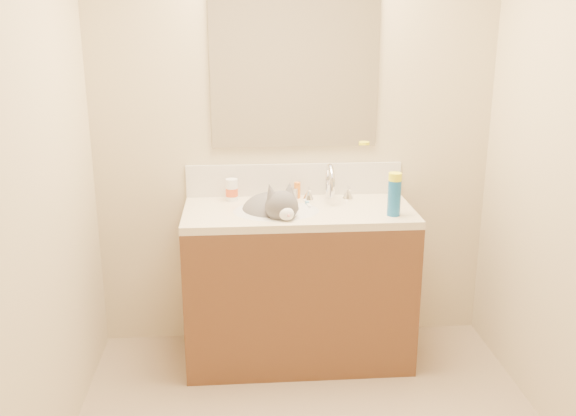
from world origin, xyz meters
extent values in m
cube|color=beige|center=(0.00, 1.25, 1.25)|extent=(2.20, 0.04, 2.50)
cube|color=beige|center=(0.00, -1.25, 1.25)|extent=(2.20, 0.04, 2.50)
cube|color=beige|center=(-1.10, 0.00, 1.25)|extent=(0.04, 2.50, 2.50)
cube|color=brown|center=(0.00, 0.97, 0.41)|extent=(1.20, 0.55, 0.82)
cube|color=beige|center=(0.00, 0.97, 0.84)|extent=(1.20, 0.55, 0.04)
ellipsoid|color=white|center=(-0.12, 0.94, 0.79)|extent=(0.45, 0.36, 0.14)
cylinder|color=silver|center=(0.18, 1.16, 0.92)|extent=(0.04, 0.04, 0.11)
torus|color=silver|center=(0.18, 1.09, 0.97)|extent=(0.03, 0.20, 0.20)
cylinder|color=silver|center=(0.18, 1.01, 0.94)|extent=(0.03, 0.03, 0.06)
cone|color=silver|center=(0.07, 1.16, 0.89)|extent=(0.06, 0.06, 0.06)
cone|color=silver|center=(0.29, 1.16, 0.89)|extent=(0.06, 0.06, 0.06)
ellipsoid|color=#504E50|center=(-0.15, 1.00, 0.82)|extent=(0.41, 0.43, 0.24)
ellipsoid|color=#504E50|center=(-0.10, 0.84, 0.92)|extent=(0.20, 0.19, 0.16)
ellipsoid|color=#504E50|center=(-0.12, 0.91, 0.88)|extent=(0.15, 0.15, 0.15)
cone|color=#504E50|center=(-0.15, 0.84, 0.99)|extent=(0.10, 0.10, 0.10)
cone|color=#504E50|center=(-0.06, 0.87, 0.99)|extent=(0.09, 0.10, 0.10)
ellipsoid|color=white|center=(-0.08, 0.77, 0.90)|extent=(0.09, 0.08, 0.07)
ellipsoid|color=white|center=(-0.11, 0.88, 0.83)|extent=(0.14, 0.11, 0.14)
sphere|color=pink|center=(-0.07, 0.75, 0.90)|extent=(0.02, 0.02, 0.02)
cylinder|color=#504E50|center=(0.00, 1.02, 0.75)|extent=(0.17, 0.23, 0.04)
cube|color=silver|center=(0.00, 1.24, 0.95)|extent=(1.20, 0.02, 0.18)
cube|color=white|center=(0.00, 1.24, 1.54)|extent=(0.90, 0.02, 0.80)
cylinder|color=white|center=(-0.35, 1.16, 0.92)|extent=(0.08, 0.08, 0.12)
cylinder|color=#EF5927|center=(-0.35, 1.16, 0.91)|extent=(0.09, 0.09, 0.04)
cylinder|color=#B7B7BC|center=(-0.01, 1.16, 0.89)|extent=(0.06, 0.06, 0.06)
cylinder|color=orange|center=(0.01, 1.18, 0.90)|extent=(0.04, 0.04, 0.09)
cube|color=white|center=(0.05, 1.05, 0.86)|extent=(0.03, 0.14, 0.01)
cube|color=#61A5CF|center=(0.05, 1.05, 0.87)|extent=(0.02, 0.03, 0.02)
cylinder|color=#1860A8|center=(0.47, 0.82, 0.95)|extent=(0.08, 0.08, 0.18)
cylinder|color=#FFFE1A|center=(0.47, 0.82, 1.06)|extent=(0.08, 0.08, 0.04)
camera|label=1|loc=(-0.30, -2.22, 1.84)|focal=40.00mm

